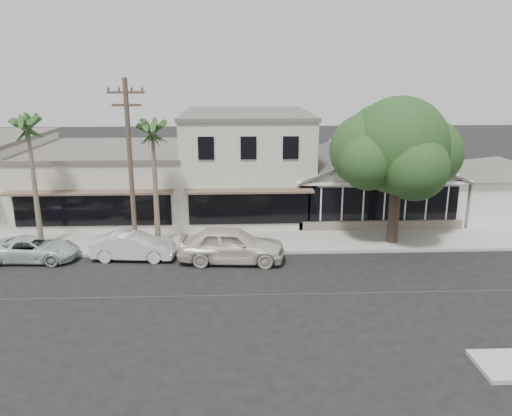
{
  "coord_description": "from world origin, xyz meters",
  "views": [
    {
      "loc": [
        -3.74,
        -19.65,
        9.22
      ],
      "look_at": [
        -2.68,
        6.0,
        2.24
      ],
      "focal_mm": 35.0,
      "sensor_mm": 36.0,
      "label": 1
    }
  ],
  "objects_px": {
    "utility_pole": "(130,164)",
    "car_2": "(34,249)",
    "car_1": "(133,246)",
    "car_0": "(231,245)",
    "shade_tree": "(396,148)"
  },
  "relations": [
    {
      "from": "utility_pole",
      "to": "car_1",
      "type": "bearing_deg",
      "value": -89.27
    },
    {
      "from": "utility_pole",
      "to": "shade_tree",
      "type": "height_order",
      "value": "utility_pole"
    },
    {
      "from": "car_0",
      "to": "car_2",
      "type": "bearing_deg",
      "value": 91.16
    },
    {
      "from": "utility_pole",
      "to": "car_2",
      "type": "relative_size",
      "value": 2.03
    },
    {
      "from": "car_1",
      "to": "car_2",
      "type": "xyz_separation_m",
      "value": [
        -5.0,
        0.0,
        -0.08
      ]
    },
    {
      "from": "utility_pole",
      "to": "car_2",
      "type": "bearing_deg",
      "value": -172.7
    },
    {
      "from": "car_0",
      "to": "car_1",
      "type": "bearing_deg",
      "value": 87.83
    },
    {
      "from": "car_1",
      "to": "car_0",
      "type": "bearing_deg",
      "value": -92.14
    },
    {
      "from": "utility_pole",
      "to": "car_0",
      "type": "xyz_separation_m",
      "value": [
        5.01,
        -1.23,
        -3.89
      ]
    },
    {
      "from": "car_0",
      "to": "car_2",
      "type": "xyz_separation_m",
      "value": [
        -10.0,
        0.59,
        -0.29
      ]
    },
    {
      "from": "car_0",
      "to": "shade_tree",
      "type": "bearing_deg",
      "value": -69.44
    },
    {
      "from": "car_1",
      "to": "utility_pole",
      "type": "bearing_deg",
      "value": 5.3
    },
    {
      "from": "utility_pole",
      "to": "car_2",
      "type": "distance_m",
      "value": 6.54
    },
    {
      "from": "car_2",
      "to": "car_0",
      "type": "bearing_deg",
      "value": -89.8
    },
    {
      "from": "car_0",
      "to": "car_2",
      "type": "distance_m",
      "value": 10.02
    }
  ]
}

